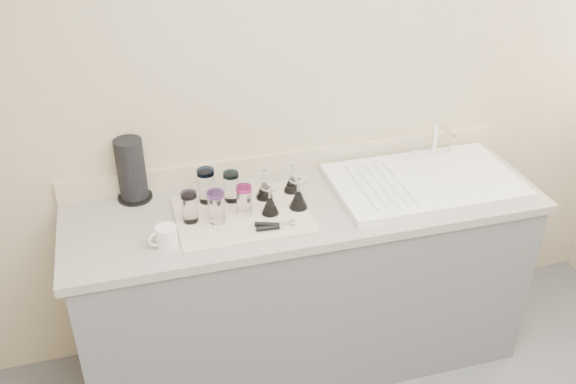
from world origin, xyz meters
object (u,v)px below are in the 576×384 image
object	(u,v)px
tumbler_blue	(216,207)
goblet_back_right	(292,182)
tumbler_magenta	(190,207)
tumbler_lavender	(244,200)
sink_unit	(424,181)
tumbler_cyan	(206,185)
tumbler_purple	(231,186)
paper_towel_roll	(131,171)
white_mug	(166,237)
goblet_front_left	(270,204)
can_opener	(275,226)
goblet_back_left	(264,188)
goblet_front_right	(298,198)

from	to	relation	value
tumbler_blue	goblet_back_right	size ratio (longest dim) A/B	1.07
tumbler_magenta	tumbler_lavender	distance (m)	0.22
sink_unit	tumbler_cyan	distance (m)	0.97
tumbler_purple	goblet_back_right	distance (m)	0.27
tumbler_purple	paper_towel_roll	world-z (taller)	paper_towel_roll
tumbler_cyan	tumbler_purple	xyz separation A→B (m)	(0.10, -0.02, -0.01)
sink_unit	tumbler_cyan	world-z (taller)	sink_unit
tumbler_magenta	white_mug	world-z (taller)	tumbler_magenta
goblet_front_left	paper_towel_roll	size ratio (longest dim) A/B	0.47
tumbler_magenta	goblet_front_left	bearing A→B (deg)	-5.44
tumbler_cyan	sink_unit	bearing A→B (deg)	-6.91
goblet_back_right	goblet_front_left	bearing A→B (deg)	-132.35
white_mug	paper_towel_roll	bearing A→B (deg)	103.45
tumbler_blue	tumbler_cyan	bearing A→B (deg)	94.12
tumbler_lavender	white_mug	size ratio (longest dim) A/B	1.05
tumbler_purple	can_opener	world-z (taller)	tumbler_purple
tumbler_lavender	can_opener	distance (m)	0.18
goblet_back_left	can_opener	bearing A→B (deg)	-93.40
tumbler_lavender	sink_unit	bearing A→B (deg)	1.73
tumbler_purple	goblet_back_left	distance (m)	0.14
tumbler_purple	can_opener	size ratio (longest dim) A/B	0.84
tumbler_magenta	goblet_front_right	size ratio (longest dim) A/B	0.92
goblet_front_right	paper_towel_roll	world-z (taller)	paper_towel_roll
tumbler_blue	goblet_back_left	size ratio (longest dim) A/B	1.01
goblet_front_left	goblet_front_right	world-z (taller)	goblet_front_right
tumbler_magenta	tumbler_blue	distance (m)	0.11
tumbler_blue	goblet_back_right	xyz separation A→B (m)	(0.36, 0.15, -0.03)
sink_unit	tumbler_purple	xyz separation A→B (m)	(-0.86, 0.09, 0.06)
goblet_back_right	can_opener	xyz separation A→B (m)	(-0.14, -0.26, -0.03)
tumbler_lavender	paper_towel_roll	size ratio (longest dim) A/B	0.46
tumbler_purple	goblet_front_left	size ratio (longest dim) A/B	1.02
tumbler_blue	white_mug	world-z (taller)	tumbler_blue
tumbler_cyan	goblet_front_right	bearing A→B (deg)	-23.15
tumbler_purple	goblet_front_left	xyz separation A→B (m)	(0.13, -0.14, -0.02)
tumbler_blue	white_mug	bearing A→B (deg)	-154.40
goblet_front_left	paper_towel_roll	distance (m)	0.61
tumbler_magenta	goblet_back_left	bearing A→B (deg)	15.89
tumbler_lavender	goblet_back_left	xyz separation A→B (m)	(0.11, 0.10, -0.02)
goblet_back_right	tumbler_cyan	bearing A→B (deg)	177.15
sink_unit	tumbler_blue	size ratio (longest dim) A/B	5.96
sink_unit	paper_towel_roll	world-z (taller)	paper_towel_roll
sink_unit	goblet_front_right	xyz separation A→B (m)	(-0.60, -0.04, 0.04)
tumbler_cyan	goblet_back_right	world-z (taller)	tumbler_cyan
tumbler_purple	tumbler_magenta	distance (m)	0.22
goblet_back_left	tumbler_purple	bearing A→B (deg)	173.25
sink_unit	goblet_front_right	bearing A→B (deg)	-176.39
white_mug	paper_towel_roll	world-z (taller)	paper_towel_roll
tumbler_cyan	goblet_back_left	xyz separation A→B (m)	(0.24, -0.04, -0.03)
white_mug	goblet_back_left	bearing A→B (deg)	27.24
goblet_back_right	paper_towel_roll	bearing A→B (deg)	168.37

